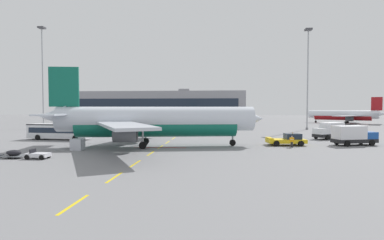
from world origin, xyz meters
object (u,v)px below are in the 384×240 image
at_px(pushback_tug, 287,140).
at_px(apron_light_mast_far, 308,68).
at_px(airliner_foreground, 153,121).
at_px(uld_cargo_container, 78,144).
at_px(airliner_mid_left, 343,115).
at_px(apron_shuttle_bus, 59,130).
at_px(apron_light_mast_near, 42,67).
at_px(catering_truck, 353,135).
at_px(ground_crew_worker, 292,141).
at_px(baggage_train, 2,153).
at_px(fuel_service_truck, 330,130).

xyz_separation_m(pushback_tug, apron_light_mast_far, (13.35, 36.51, 16.16)).
distance_m(airliner_foreground, uld_cargo_container, 11.49).
bearing_deg(airliner_mid_left, apron_shuttle_bus, -139.12).
bearing_deg(uld_cargo_container, apron_light_mast_near, 126.03).
relative_size(pushback_tug, catering_truck, 0.84).
height_order(catering_truck, apron_light_mast_far, apron_light_mast_far).
xyz_separation_m(ground_crew_worker, apron_light_mast_far, (13.31, 39.29, 16.06)).
bearing_deg(baggage_train, apron_light_mast_near, 117.09).
height_order(baggage_train, ground_crew_worker, ground_crew_worker).
xyz_separation_m(airliner_foreground, apron_shuttle_bus, (-19.98, 8.45, -2.20)).
relative_size(airliner_foreground, apron_light_mast_far, 1.25).
relative_size(airliner_mid_left, apron_shuttle_bus, 2.20).
xyz_separation_m(pushback_tug, apron_shuttle_bus, (-41.10, 4.91, 0.85)).
bearing_deg(uld_cargo_container, baggage_train, -128.17).
distance_m(baggage_train, uld_cargo_container, 9.37).
bearing_deg(apron_light_mast_far, airliner_foreground, -130.73).
relative_size(catering_truck, apron_light_mast_far, 0.27).
relative_size(airliner_foreground, catering_truck, 4.70).
bearing_deg(catering_truck, apron_shuttle_bus, 175.56).
xyz_separation_m(pushback_tug, apron_light_mast_near, (-63.27, 35.92, 17.33)).
xyz_separation_m(airliner_foreground, ground_crew_worker, (21.17, 0.75, -2.94)).
height_order(apron_shuttle_bus, catering_truck, catering_truck).
distance_m(apron_shuttle_bus, catering_truck, 51.78).
height_order(baggage_train, apron_light_mast_near, apron_light_mast_near).
relative_size(baggage_train, apron_light_mast_far, 0.42).
bearing_deg(apron_light_mast_near, airliner_mid_left, 20.16).
distance_m(ground_crew_worker, apron_light_mast_far, 44.49).
bearing_deg(airliner_mid_left, apron_light_mast_far, -123.49).
distance_m(pushback_tug, fuel_service_truck, 15.42).
xyz_separation_m(baggage_train, ground_crew_worker, (36.90, 12.94, 0.47)).
relative_size(airliner_foreground, baggage_train, 2.99).
xyz_separation_m(apron_shuttle_bus, apron_light_mast_near, (-22.17, 31.01, 16.48)).
distance_m(fuel_service_truck, baggage_train, 54.52).
bearing_deg(apron_light_mast_far, ground_crew_worker, -108.71).
bearing_deg(apron_light_mast_far, fuel_service_truck, -96.44).
relative_size(catering_truck, apron_light_mast_near, 0.25).
distance_m(apron_shuttle_bus, ground_crew_worker, 41.87).
relative_size(pushback_tug, airliner_mid_left, 0.23).
bearing_deg(apron_shuttle_bus, airliner_foreground, -22.92).
height_order(airliner_mid_left, uld_cargo_container, airliner_mid_left).
height_order(pushback_tug, fuel_service_truck, fuel_service_truck).
bearing_deg(apron_light_mast_near, baggage_train, -62.91).
bearing_deg(apron_shuttle_bus, airliner_mid_left, 40.88).
bearing_deg(uld_cargo_container, airliner_mid_left, 49.87).
relative_size(apron_shuttle_bus, catering_truck, 1.65).
distance_m(airliner_mid_left, apron_shuttle_bus, 103.87).
xyz_separation_m(pushback_tug, baggage_train, (-36.86, -15.72, -0.37)).
bearing_deg(catering_truck, ground_crew_worker, -160.59).
xyz_separation_m(apron_light_mast_near, apron_light_mast_far, (76.62, 0.59, -1.17)).
relative_size(uld_cargo_container, apron_light_mast_near, 0.05).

